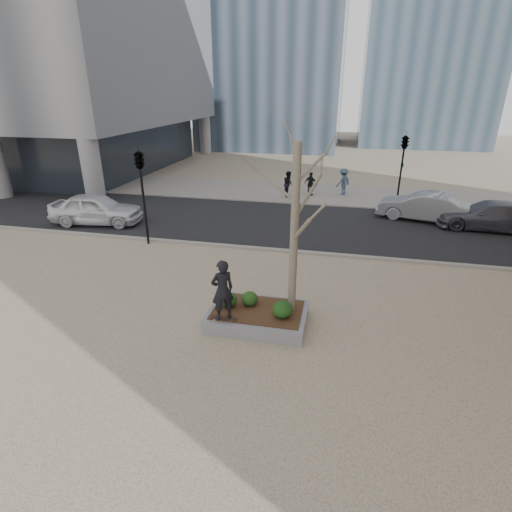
% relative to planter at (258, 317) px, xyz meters
% --- Properties ---
extents(ground, '(120.00, 120.00, 0.00)m').
position_rel_planter_xyz_m(ground, '(-1.00, 0.00, -0.23)').
color(ground, tan).
rests_on(ground, ground).
extents(street, '(60.00, 8.00, 0.02)m').
position_rel_planter_xyz_m(street, '(-1.00, 10.00, -0.21)').
color(street, black).
rests_on(street, ground).
extents(far_sidewalk, '(60.00, 6.00, 0.02)m').
position_rel_planter_xyz_m(far_sidewalk, '(-1.00, 17.00, -0.21)').
color(far_sidewalk, gray).
rests_on(far_sidewalk, ground).
extents(planter, '(3.00, 2.00, 0.45)m').
position_rel_planter_xyz_m(planter, '(0.00, 0.00, 0.00)').
color(planter, gray).
rests_on(planter, ground).
extents(planter_mulch, '(2.70, 1.70, 0.04)m').
position_rel_planter_xyz_m(planter_mulch, '(0.00, 0.00, 0.25)').
color(planter_mulch, '#382314').
rests_on(planter_mulch, planter).
extents(sycamore_tree, '(2.80, 2.80, 6.60)m').
position_rel_planter_xyz_m(sycamore_tree, '(1.00, 0.30, 3.56)').
color(sycamore_tree, gray).
rests_on(sycamore_tree, planter_mulch).
extents(shrub_left, '(0.54, 0.54, 0.46)m').
position_rel_planter_xyz_m(shrub_left, '(-0.93, -0.02, 0.50)').
color(shrub_left, '#154014').
rests_on(shrub_left, planter_mulch).
extents(shrub_middle, '(0.52, 0.52, 0.44)m').
position_rel_planter_xyz_m(shrub_middle, '(-0.31, 0.22, 0.48)').
color(shrub_middle, '#153C13').
rests_on(shrub_middle, planter_mulch).
extents(shrub_right, '(0.60, 0.60, 0.51)m').
position_rel_planter_xyz_m(shrub_right, '(0.81, -0.27, 0.52)').
color(shrub_right, '#143511').
rests_on(shrub_right, planter_mulch).
extents(skateboard, '(0.79, 0.23, 0.08)m').
position_rel_planter_xyz_m(skateboard, '(-0.87, -0.77, 0.26)').
color(skateboard, black).
rests_on(skateboard, planter).
extents(skateboarder, '(0.80, 0.76, 1.85)m').
position_rel_planter_xyz_m(skateboarder, '(-0.87, -0.77, 1.22)').
color(skateboarder, black).
rests_on(skateboarder, skateboard).
extents(police_car, '(4.97, 2.54, 1.62)m').
position_rel_planter_xyz_m(police_car, '(-10.51, 7.75, 0.61)').
color(police_car, white).
rests_on(police_car, street).
extents(car_silver, '(4.95, 2.82, 1.54)m').
position_rel_planter_xyz_m(car_silver, '(6.55, 12.20, 0.57)').
color(car_silver, gray).
rests_on(car_silver, street).
extents(car_third, '(5.12, 2.37, 1.45)m').
position_rel_planter_xyz_m(car_third, '(9.64, 11.32, 0.52)').
color(car_third, '#51535D').
rests_on(car_third, street).
extents(pedestrian_a, '(0.89, 1.00, 1.70)m').
position_rel_planter_xyz_m(pedestrian_a, '(-1.34, 15.71, 0.65)').
color(pedestrian_a, black).
rests_on(pedestrian_a, far_sidewalk).
extents(pedestrian_b, '(1.26, 1.30, 1.78)m').
position_rel_planter_xyz_m(pedestrian_b, '(2.21, 17.05, 0.69)').
color(pedestrian_b, '#3F5671').
rests_on(pedestrian_b, far_sidewalk).
extents(pedestrian_c, '(0.99, 0.66, 1.57)m').
position_rel_planter_xyz_m(pedestrian_c, '(0.08, 16.32, 0.58)').
color(pedestrian_c, black).
rests_on(pedestrian_c, far_sidewalk).
extents(traffic_light_near, '(0.60, 2.48, 4.50)m').
position_rel_planter_xyz_m(traffic_light_near, '(-6.50, 5.60, 2.02)').
color(traffic_light_near, black).
rests_on(traffic_light_near, ground).
extents(traffic_light_far, '(0.60, 2.48, 4.50)m').
position_rel_planter_xyz_m(traffic_light_far, '(5.50, 14.60, 2.02)').
color(traffic_light_far, black).
rests_on(traffic_light_far, ground).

